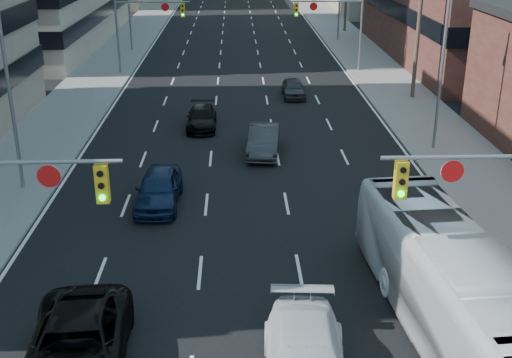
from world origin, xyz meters
The scene contains 12 objects.
storefront_right_mid centered at (24.00, 50.00, 4.50)m, with size 20.00×30.00×9.00m, color #472119.
signal_far_left centered at (-7.68, 45.00, 4.30)m, with size 6.09×0.33×6.00m.
signal_far_right centered at (7.68, 45.00, 4.30)m, with size 6.09×0.33×6.00m.
utility_pole_block centered at (12.20, 36.00, 5.78)m, with size 2.20×0.28×11.00m.
streetlight_left_near centered at (-10.34, 20.00, 5.05)m, with size 2.03×0.22×9.00m.
streetlight_right_near centered at (10.34, 25.00, 5.05)m, with size 2.03×0.22×9.00m.
black_pickup centered at (-4.92, 6.53, 0.83)m, with size 2.76×5.98×1.66m, color black.
transit_bus centered at (6.00, 8.12, 1.63)m, with size 2.74×11.71×3.26m, color silver.
sedan_blue centered at (-3.89, 18.08, 0.79)m, with size 1.85×4.61×1.57m, color #0D1D37.
sedan_grey_center centered at (1.07, 24.78, 0.76)m, with size 1.60×4.59×1.51m, color #2F2F32.
sedan_black_far centered at (-2.51, 29.57, 0.63)m, with size 1.77×4.34×1.26m, color black.
sedan_grey_right centered at (3.77, 36.92, 0.66)m, with size 1.55×3.85×1.31m, color #313133.
Camera 1 is at (-0.45, -8.27, 11.77)m, focal length 45.00 mm.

